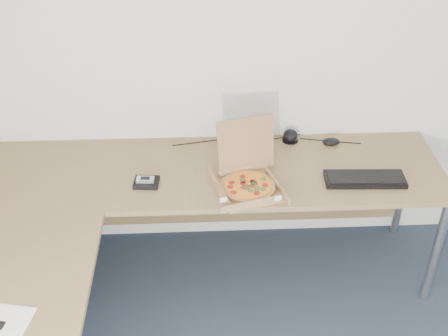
{
  "coord_description": "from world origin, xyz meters",
  "views": [
    {
      "loc": [
        -0.57,
        -1.21,
        2.5
      ],
      "look_at": [
        -0.45,
        1.28,
        0.82
      ],
      "focal_mm": 46.57,
      "sensor_mm": 36.0,
      "label": 1
    }
  ],
  "objects_px": {
    "pizza_box": "(248,182)",
    "keyboard": "(365,179)",
    "desk": "(150,226)",
    "drinking_glass": "(234,135)",
    "wallet": "(146,182)"
  },
  "relations": [
    {
      "from": "pizza_box",
      "to": "wallet",
      "type": "height_order",
      "value": "pizza_box"
    },
    {
      "from": "pizza_box",
      "to": "keyboard",
      "type": "height_order",
      "value": "pizza_box"
    },
    {
      "from": "pizza_box",
      "to": "wallet",
      "type": "xyz_separation_m",
      "value": [
        -0.53,
        0.06,
        -0.03
      ]
    },
    {
      "from": "pizza_box",
      "to": "keyboard",
      "type": "bearing_deg",
      "value": -13.17
    },
    {
      "from": "desk",
      "to": "pizza_box",
      "type": "relative_size",
      "value": 6.9
    },
    {
      "from": "keyboard",
      "to": "drinking_glass",
      "type": "bearing_deg",
      "value": 151.3
    },
    {
      "from": "desk",
      "to": "drinking_glass",
      "type": "distance_m",
      "value": 0.82
    },
    {
      "from": "keyboard",
      "to": "wallet",
      "type": "height_order",
      "value": "keyboard"
    },
    {
      "from": "pizza_box",
      "to": "keyboard",
      "type": "relative_size",
      "value": 0.86
    },
    {
      "from": "pizza_box",
      "to": "desk",
      "type": "bearing_deg",
      "value": -169.49
    },
    {
      "from": "keyboard",
      "to": "wallet",
      "type": "bearing_deg",
      "value": -178.87
    },
    {
      "from": "drinking_glass",
      "to": "wallet",
      "type": "relative_size",
      "value": 1.0
    },
    {
      "from": "pizza_box",
      "to": "drinking_glass",
      "type": "xyz_separation_m",
      "value": [
        -0.05,
        0.44,
        0.03
      ]
    },
    {
      "from": "desk",
      "to": "wallet",
      "type": "relative_size",
      "value": 19.41
    },
    {
      "from": "desk",
      "to": "wallet",
      "type": "distance_m",
      "value": 0.31
    }
  ]
}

